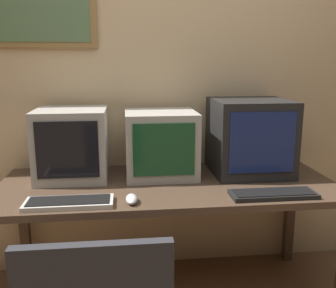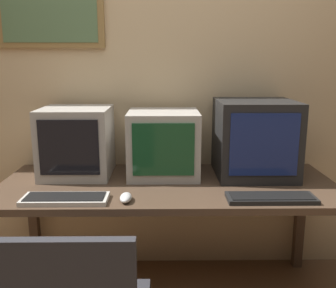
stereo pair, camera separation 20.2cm
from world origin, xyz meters
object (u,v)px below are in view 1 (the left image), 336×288
object	(u,v)px
desk_clock	(282,155)
monitor_left	(72,144)
mouse_near_keyboard	(132,199)
monitor_center	(161,144)
monitor_right	(250,137)
keyboard_side	(273,194)
keyboard_main	(69,202)

from	to	relation	value
desk_clock	monitor_left	bearing A→B (deg)	-173.90
monitor_left	mouse_near_keyboard	bearing A→B (deg)	-53.65
monitor_center	monitor_right	distance (m)	0.53
monitor_left	keyboard_side	xyz separation A→B (m)	(1.03, -0.44, -0.19)
monitor_center	desk_clock	bearing A→B (deg)	10.40
monitor_left	monitor_right	size ratio (longest dim) A/B	0.90
monitor_left	keyboard_main	world-z (taller)	monitor_left
keyboard_side	mouse_near_keyboard	xyz separation A→B (m)	(-0.70, -0.00, 0.01)
monitor_center	monitor_right	world-z (taller)	monitor_right
monitor_center	mouse_near_keyboard	xyz separation A→B (m)	(-0.18, -0.43, -0.17)
mouse_near_keyboard	desk_clock	size ratio (longest dim) A/B	0.96
keyboard_side	monitor_center	bearing A→B (deg)	140.49
keyboard_main	desk_clock	distance (m)	1.41
monitor_center	keyboard_main	world-z (taller)	monitor_center
monitor_left	keyboard_main	xyz separation A→B (m)	(0.03, -0.44, -0.19)
keyboard_main	desk_clock	size ratio (longest dim) A/B	3.38
monitor_center	desk_clock	world-z (taller)	monitor_center
monitor_right	keyboard_side	world-z (taller)	monitor_right
monitor_left	mouse_near_keyboard	distance (m)	0.58
monitor_left	keyboard_main	size ratio (longest dim) A/B	0.97
keyboard_main	monitor_right	bearing A→B (deg)	22.76
mouse_near_keyboard	monitor_left	bearing A→B (deg)	126.35
monitor_right	keyboard_side	size ratio (longest dim) A/B	1.03
monitor_center	desk_clock	distance (m)	0.83
monitor_center	monitor_left	bearing A→B (deg)	179.08
monitor_left	monitor_center	bearing A→B (deg)	-0.92
monitor_right	desk_clock	xyz separation A→B (m)	(0.28, 0.16, -0.16)
monitor_right	mouse_near_keyboard	bearing A→B (deg)	-149.22
monitor_center	desk_clock	xyz separation A→B (m)	(0.81, 0.15, -0.13)
keyboard_main	keyboard_side	world-z (taller)	same
keyboard_side	mouse_near_keyboard	bearing A→B (deg)	-179.71
monitor_center	keyboard_main	size ratio (longest dim) A/B	0.99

